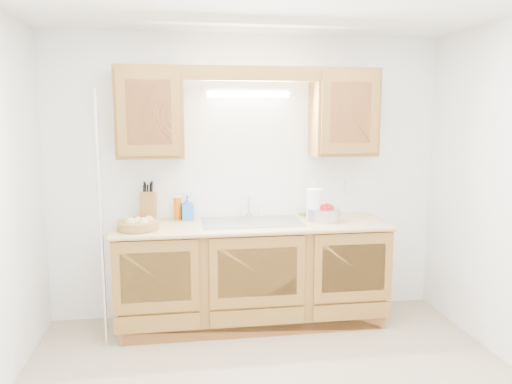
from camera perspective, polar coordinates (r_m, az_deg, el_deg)
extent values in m
cube|color=white|center=(4.49, -1.00, 1.67)|extent=(3.50, 0.02, 2.50)
cube|color=white|center=(1.62, 13.34, -11.25)|extent=(3.50, 0.02, 2.50)
cube|color=olive|center=(4.37, -0.45, -9.41)|extent=(2.20, 0.60, 0.86)
cube|color=tan|center=(4.24, -0.43, -3.81)|extent=(2.30, 0.63, 0.04)
cube|color=olive|center=(4.26, -12.01, 8.87)|extent=(0.55, 0.33, 0.75)
cube|color=olive|center=(4.48, 9.98, 8.91)|extent=(0.55, 0.33, 0.75)
cube|color=olive|center=(4.16, -0.46, 13.41)|extent=(2.20, 0.05, 0.12)
cylinder|color=white|center=(4.36, -0.85, 11.09)|extent=(0.70, 0.05, 0.05)
cube|color=white|center=(4.39, -0.91, 11.46)|extent=(0.76, 0.06, 0.05)
cube|color=#9E9EA3|center=(4.25, -0.47, -3.45)|extent=(0.84, 0.46, 0.01)
cube|color=#9E9EA3|center=(4.25, -3.28, -4.63)|extent=(0.39, 0.40, 0.16)
cube|color=#9E9EA3|center=(4.31, 2.31, -4.44)|extent=(0.39, 0.40, 0.16)
cylinder|color=silver|center=(4.45, -0.83, -2.70)|extent=(0.06, 0.06, 0.04)
cylinder|color=silver|center=(4.43, -0.83, -1.69)|extent=(0.02, 0.02, 0.16)
cylinder|color=silver|center=(4.37, -0.75, -0.64)|extent=(0.02, 0.12, 0.02)
cylinder|color=white|center=(4.45, 0.70, -2.15)|extent=(0.03, 0.03, 0.12)
cylinder|color=silver|center=(3.98, -17.30, -3.28)|extent=(0.03, 0.03, 2.00)
cube|color=white|center=(4.71, 10.55, 0.64)|extent=(0.08, 0.01, 0.12)
cylinder|color=#A78043|center=(4.09, -13.32, -3.70)|extent=(0.37, 0.37, 0.06)
sphere|color=#D8C67F|center=(4.06, -14.14, -3.41)|extent=(0.08, 0.08, 0.08)
sphere|color=#D8C67F|center=(4.04, -12.74, -3.41)|extent=(0.08, 0.08, 0.08)
sphere|color=tan|center=(4.12, -12.16, -3.19)|extent=(0.08, 0.08, 0.08)
sphere|color=#A71316|center=(4.14, -13.52, -3.17)|extent=(0.07, 0.07, 0.07)
sphere|color=#72A53F|center=(4.12, -14.55, -3.27)|extent=(0.07, 0.07, 0.07)
sphere|color=#D8C67F|center=(4.08, -13.34, -3.33)|extent=(0.08, 0.08, 0.08)
sphere|color=#A71316|center=(4.17, -12.87, -3.10)|extent=(0.07, 0.07, 0.07)
cube|color=olive|center=(4.41, -12.21, -1.65)|extent=(0.14, 0.21, 0.27)
cylinder|color=black|center=(4.37, -12.72, 0.13)|extent=(0.02, 0.04, 0.10)
cylinder|color=black|center=(4.36, -12.29, 0.20)|extent=(0.02, 0.04, 0.10)
cylinder|color=black|center=(4.36, -11.86, 0.26)|extent=(0.02, 0.04, 0.10)
cylinder|color=black|center=(4.41, -12.54, 0.38)|extent=(0.02, 0.04, 0.10)
cylinder|color=black|center=(4.40, -11.97, 0.44)|extent=(0.02, 0.04, 0.10)
cylinder|color=black|center=(4.44, -12.66, 0.53)|extent=(0.02, 0.04, 0.10)
cylinder|color=black|center=(4.44, -11.81, 0.61)|extent=(0.02, 0.04, 0.10)
cylinder|color=#D25F0B|center=(4.42, -8.92, -1.85)|extent=(0.07, 0.07, 0.20)
cylinder|color=white|center=(4.40, -8.95, -0.53)|extent=(0.07, 0.07, 0.01)
imported|color=blue|center=(4.37, -7.83, -1.78)|extent=(0.10, 0.11, 0.22)
cube|color=#CC333F|center=(4.58, 5.82, -2.62)|extent=(0.13, 0.11, 0.01)
cube|color=green|center=(4.58, 5.82, -2.49)|extent=(0.13, 0.11, 0.02)
cylinder|color=silver|center=(4.35, 6.62, -3.20)|extent=(0.16, 0.16, 0.01)
cylinder|color=silver|center=(4.32, 6.65, -1.21)|extent=(0.02, 0.02, 0.32)
cylinder|color=white|center=(4.33, 6.65, -1.40)|extent=(0.16, 0.16, 0.27)
sphere|color=silver|center=(4.30, 6.69, 0.88)|extent=(0.02, 0.02, 0.02)
cylinder|color=silver|center=(4.35, 7.74, -2.56)|extent=(0.30, 0.30, 0.11)
sphere|color=#A71316|center=(4.33, 7.33, -1.86)|extent=(0.08, 0.08, 0.08)
sphere|color=#A71316|center=(4.37, 8.09, -1.78)|extent=(0.08, 0.08, 0.08)
sphere|color=#A71316|center=(4.31, 7.88, -1.92)|extent=(0.08, 0.08, 0.08)
sphere|color=#A71316|center=(4.33, 8.40, -1.88)|extent=(0.08, 0.08, 0.08)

